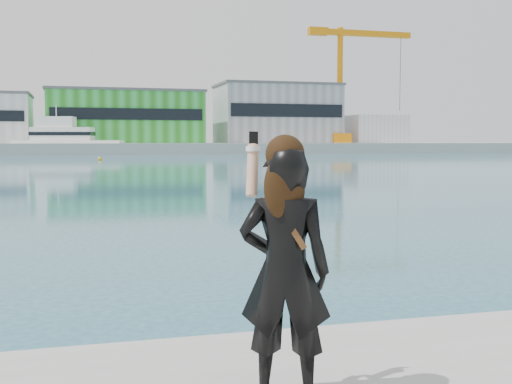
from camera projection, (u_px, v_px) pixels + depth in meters
The scene contains 9 objects.
far_quay at pixel (85, 148), 129.45m from camera, with size 320.00×40.00×2.00m, color #9E9E99.
warehouse_green at pixel (125, 117), 129.13m from camera, with size 30.60×16.36×10.50m.
warehouse_grey_right at pixel (277, 114), 137.53m from camera, with size 25.50×15.35×12.50m.
ancillary_shed at pixel (374, 129), 141.71m from camera, with size 12.00×10.00×6.00m, color silver.
dock_crane at pixel (345, 81), 134.73m from camera, with size 23.00×4.00×24.00m.
flagpole_right at pixel (200, 120), 126.21m from camera, with size 1.28×0.16×8.00m.
motor_yacht at pixel (66, 140), 115.14m from camera, with size 19.73×9.45×8.88m.
buoy_near at pixel (100, 160), 81.12m from camera, with size 0.50×0.50×0.50m, color #F6AA0C.
woman at pixel (285, 264), 4.13m from camera, with size 0.69×0.58×1.72m.
Camera 1 is at (-1.08, -4.29, 2.46)m, focal length 45.00 mm.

